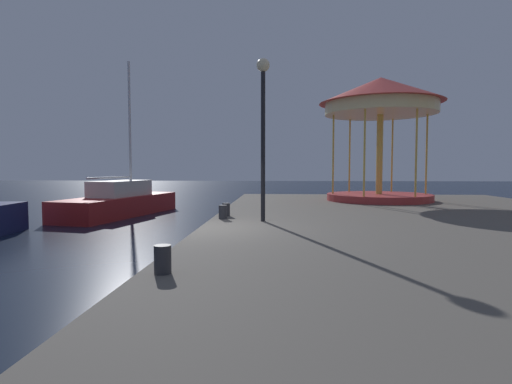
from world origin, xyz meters
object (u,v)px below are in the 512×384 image
object	(u,v)px
sailboat_red	(120,202)
carousel	(380,108)
bollard_north	(163,259)
bollard_center	(226,210)
lamp_post_mid_promenade	(263,111)
bollard_south	(223,212)

from	to	relation	value
sailboat_red	carousel	bearing A→B (deg)	-1.64
carousel	bollard_north	bearing A→B (deg)	-114.92
bollard_center	sailboat_red	bearing A→B (deg)	132.02
lamp_post_mid_promenade	bollard_north	size ratio (longest dim) A/B	11.08
sailboat_red	bollard_south	xyz separation A→B (m)	(5.95, -7.30, 0.35)
lamp_post_mid_promenade	bollard_center	size ratio (longest dim) A/B	11.08
carousel	lamp_post_mid_promenade	world-z (taller)	carousel
sailboat_red	bollard_south	bearing A→B (deg)	-50.80
lamp_post_mid_promenade	bollard_south	bearing A→B (deg)	159.67
sailboat_red	lamp_post_mid_promenade	size ratio (longest dim) A/B	1.73
carousel	bollard_south	world-z (taller)	carousel
sailboat_red	carousel	size ratio (longest dim) A/B	1.40
sailboat_red	lamp_post_mid_promenade	world-z (taller)	sailboat_red
sailboat_red	bollard_north	distance (m)	14.68
bollard_north	sailboat_red	bearing A→B (deg)	113.97
sailboat_red	bollard_center	world-z (taller)	sailboat_red
bollard_south	bollard_center	bearing A→B (deg)	89.86
bollard_south	bollard_center	distance (m)	0.69
bollard_south	sailboat_red	bearing A→B (deg)	129.20
carousel	bollard_north	xyz separation A→B (m)	(-6.07, -13.06, -3.90)
bollard_south	bollard_north	size ratio (longest dim) A/B	1.00
bollard_north	lamp_post_mid_promenade	bearing A→B (deg)	78.39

